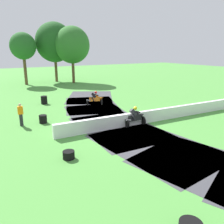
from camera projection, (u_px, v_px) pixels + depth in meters
name	position (u px, v px, depth m)	size (l,w,h in m)	color
ground_plane	(118.00, 128.00, 16.05)	(120.00, 120.00, 0.00)	#4C933D
track_asphalt	(131.00, 125.00, 16.56)	(9.54, 30.22, 0.01)	#3D3D42
safety_barrier	(172.00, 113.00, 18.17)	(0.30, 18.82, 0.90)	white
motorcycle_lead_orange	(95.00, 99.00, 22.34)	(1.72, 1.19, 1.43)	black
motorcycle_chase_black	(135.00, 117.00, 16.34)	(1.69, 0.75, 1.43)	black
tire_stack_near	(44.00, 100.00, 22.90)	(0.61, 0.61, 0.80)	black
tire_stack_mid_a	(43.00, 119.00, 16.98)	(0.57, 0.57, 0.60)	black
tire_stack_mid_b	(69.00, 155.00, 11.45)	(0.59, 0.59, 0.40)	black
track_marshal	(21.00, 115.00, 16.21)	(0.34, 0.24, 1.63)	#232328
tree_far_left	(23.00, 46.00, 34.17)	(3.78, 3.78, 7.74)	brown
tree_far_right	(54.00, 42.00, 37.29)	(6.05, 6.05, 9.55)	brown
tree_mid_rise	(72.00, 45.00, 36.12)	(5.47, 5.47, 8.81)	brown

